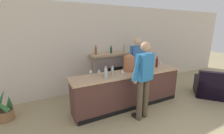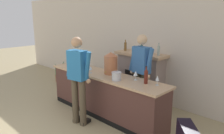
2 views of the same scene
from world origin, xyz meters
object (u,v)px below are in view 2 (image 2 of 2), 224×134
Objects in this scene: fireplace_stone at (141,77)px; wine_glass_front_right at (91,68)px; wine_bottle_rose_blush at (84,63)px; wine_glass_back_row at (157,78)px; wine_bottle_riesling_slim at (146,76)px; copper_dispenser at (111,63)px; wine_glass_front_left at (84,61)px; potted_plant_corner at (60,74)px; wine_glass_near_bucket at (136,74)px; wine_glass_mid_counter at (86,63)px; person_bartender at (141,72)px; ice_bucket_steel at (116,76)px; wine_bottle_merlot_tall at (77,64)px; person_customer at (78,77)px; wine_bottle_port_short at (88,65)px.

fireplace_stone is 9.88× the size of wine_glass_front_right.
wine_bottle_rose_blush reaches higher than wine_glass_back_row.
wine_glass_back_row is at bearing 17.41° from wine_bottle_riesling_slim.
copper_dispenser reaches higher than wine_glass_front_left.
fireplace_stone is 8.53× the size of wine_glass_back_row.
potted_plant_corner is 3.83× the size of wine_glass_near_bucket.
wine_glass_back_row is (1.51, 0.29, 0.02)m from wine_glass_front_right.
wine_glass_front_right is at bearing -165.32° from wine_glass_near_bucket.
wine_glass_mid_counter is (-0.10, 0.15, -0.03)m from wine_bottle_rose_blush.
person_bartender is at bearing 35.29° from copper_dispenser.
wine_bottle_rose_blush is at bearing 174.31° from ice_bucket_steel.
ice_bucket_steel is 0.62× the size of wine_bottle_merlot_tall.
fireplace_stone reaches higher than wine_bottle_riesling_slim.
fireplace_stone is at bearing 86.39° from person_customer.
person_customer is 0.77m from wine_bottle_port_short.
ice_bucket_steel reaches higher than wine_glass_front_right.
wine_bottle_port_short is at bearing 174.08° from ice_bucket_steel.
fireplace_stone is 0.87× the size of person_bartender.
wine_bottle_merlot_tall is 0.29m from wine_glass_mid_counter.
wine_glass_near_bucket is (1.03, 0.27, 0.02)m from wine_glass_front_right.
wine_glass_mid_counter is at bearing -128.22° from fireplace_stone.
wine_glass_front_right is at bearing -28.38° from wine_glass_mid_counter.
person_bartender is (0.53, -0.71, 0.35)m from fireplace_stone.
wine_bottle_riesling_slim is at bearing -162.59° from wine_glass_back_row.
wine_bottle_merlot_tall is 1.94× the size of wine_glass_front_left.
wine_glass_front_right is at bearing -16.48° from wine_bottle_rose_blush.
wine_bottle_rose_blush reaches higher than wine_glass_near_bucket.
potted_plant_corner is 1.47× the size of copper_dispenser.
wine_bottle_merlot_tall is 0.94× the size of wine_bottle_riesling_slim.
wine_glass_front_left is (-1.03, 0.09, -0.13)m from copper_dispenser.
person_bartender is 0.59m from wine_bottle_riesling_slim.
ice_bucket_steel is 0.70× the size of wine_bottle_port_short.
wine_bottle_riesling_slim is (0.53, 0.23, 0.06)m from ice_bucket_steel.
person_customer reaches higher than wine_bottle_rose_blush.
wine_glass_front_left is at bearing 139.52° from wine_bottle_rose_blush.
wine_bottle_riesling_slim is (1.75, 0.25, 0.01)m from wine_bottle_merlot_tall.
wine_bottle_merlot_tall is 1.72× the size of wine_glass_near_bucket.
copper_dispenser is 2.95× the size of wine_glass_front_left.
copper_dispenser is 0.61m from wine_bottle_port_short.
wine_bottle_port_short is at bearing -173.75° from wine_glass_back_row.
wine_bottle_riesling_slim is at bearing 34.80° from person_customer.
wine_glass_back_row is (1.15, 0.03, -0.11)m from copper_dispenser.
potted_plant_corner is 2.53× the size of wine_bottle_port_short.
copper_dispenser is 0.86m from wine_bottle_merlot_tall.
wine_bottle_rose_blush is 1.21× the size of wine_bottle_port_short.
fireplace_stone is at bearing 137.78° from wine_glass_back_row.
wine_glass_front_right is at bearing -27.71° from wine_glass_front_left.
wine_glass_front_left is at bearing 121.15° from wine_bottle_merlot_tall.
wine_bottle_port_short is 1.53m from wine_bottle_riesling_slim.
wine_glass_near_bucket is at bearing 171.93° from wine_bottle_riesling_slim.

